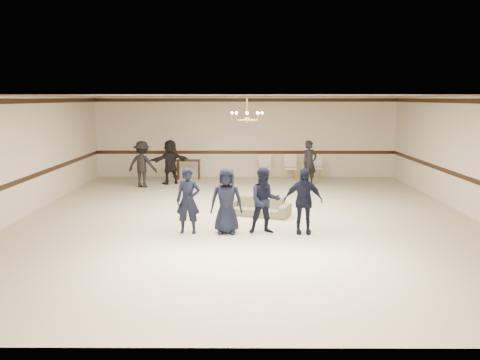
# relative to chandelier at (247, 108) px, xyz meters

# --- Properties ---
(room) EXTENTS (12.01, 14.01, 3.21)m
(room) POSITION_rel_chandelier_xyz_m (0.00, -1.00, -1.28)
(room) COLOR beige
(room) RESTS_ON ground
(chair_rail) EXTENTS (12.00, 0.02, 0.14)m
(chair_rail) POSITION_rel_chandelier_xyz_m (0.00, 5.99, -1.88)
(chair_rail) COLOR black
(chair_rail) RESTS_ON wall_back
(crown_molding) EXTENTS (12.00, 0.02, 0.14)m
(crown_molding) POSITION_rel_chandelier_xyz_m (0.00, 5.99, 0.21)
(crown_molding) COLOR black
(crown_molding) RESTS_ON wall_back
(chandelier) EXTENTS (0.94, 0.94, 0.89)m
(chandelier) POSITION_rel_chandelier_xyz_m (0.00, 0.00, 0.00)
(chandelier) COLOR gold
(chandelier) RESTS_ON ceiling
(boy_a) EXTENTS (0.59, 0.40, 1.55)m
(boy_a) POSITION_rel_chandelier_xyz_m (-1.40, -2.52, -2.10)
(boy_a) COLOR black
(boy_a) RESTS_ON floor
(boy_b) EXTENTS (0.76, 0.50, 1.55)m
(boy_b) POSITION_rel_chandelier_xyz_m (-0.50, -2.52, -2.10)
(boy_b) COLOR black
(boy_b) RESTS_ON floor
(boy_c) EXTENTS (0.82, 0.67, 1.55)m
(boy_c) POSITION_rel_chandelier_xyz_m (0.40, -2.52, -2.10)
(boy_c) COLOR black
(boy_c) RESTS_ON floor
(boy_d) EXTENTS (0.92, 0.40, 1.55)m
(boy_d) POSITION_rel_chandelier_xyz_m (1.30, -2.52, -2.10)
(boy_d) COLOR black
(boy_d) RESTS_ON floor
(settee) EXTENTS (1.83, 1.23, 0.50)m
(settee) POSITION_rel_chandelier_xyz_m (0.31, -0.72, -2.63)
(settee) COLOR #646342
(settee) RESTS_ON floor
(adult_left) EXTENTS (1.18, 0.85, 1.65)m
(adult_left) POSITION_rel_chandelier_xyz_m (-3.70, 3.60, -2.05)
(adult_left) COLOR black
(adult_left) RESTS_ON floor
(adult_mid) EXTENTS (1.57, 1.20, 1.65)m
(adult_mid) POSITION_rel_chandelier_xyz_m (-2.80, 4.30, -2.05)
(adult_mid) COLOR black
(adult_mid) RESTS_ON floor
(adult_right) EXTENTS (0.72, 0.63, 1.65)m
(adult_right) POSITION_rel_chandelier_xyz_m (2.30, 3.90, -2.05)
(adult_right) COLOR black
(adult_right) RESTS_ON floor
(banquet_chair_left) EXTENTS (0.48, 0.48, 0.97)m
(banquet_chair_left) POSITION_rel_chandelier_xyz_m (0.76, 5.18, -2.39)
(banquet_chair_left) COLOR beige
(banquet_chair_left) RESTS_ON floor
(banquet_chair_mid) EXTENTS (0.50, 0.50, 0.97)m
(banquet_chair_mid) POSITION_rel_chandelier_xyz_m (1.76, 5.18, -2.39)
(banquet_chair_mid) COLOR beige
(banquet_chair_mid) RESTS_ON floor
(banquet_chair_right) EXTENTS (0.50, 0.50, 0.97)m
(banquet_chair_right) POSITION_rel_chandelier_xyz_m (2.76, 5.18, -2.39)
(banquet_chair_right) COLOR beige
(banquet_chair_right) RESTS_ON floor
(console_table) EXTENTS (0.94, 0.45, 0.77)m
(console_table) POSITION_rel_chandelier_xyz_m (-2.24, 5.38, -2.49)
(console_table) COLOR black
(console_table) RESTS_ON floor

